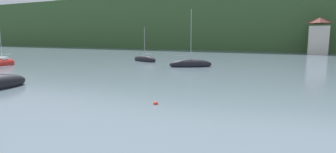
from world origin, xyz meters
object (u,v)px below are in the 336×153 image
at_px(sailboat_far_5, 191,64).
at_px(sailboat_mid_6, 3,63).
at_px(sailboat_far_4, 145,60).
at_px(mooring_buoy_mid, 156,104).
at_px(shore_building_west, 318,36).

xyz_separation_m(sailboat_far_5, sailboat_mid_6, (-30.04, -13.19, 0.06)).
height_order(sailboat_far_4, sailboat_far_5, sailboat_far_5).
bearing_deg(mooring_buoy_mid, sailboat_mid_6, 161.58).
relative_size(shore_building_west, mooring_buoy_mid, 25.43).
height_order(sailboat_far_5, mooring_buoy_mid, sailboat_far_5).
xyz_separation_m(sailboat_far_4, mooring_buoy_mid, (18.81, -30.52, -0.39)).
bearing_deg(shore_building_west, sailboat_mid_6, -130.94).
bearing_deg(sailboat_far_5, sailboat_far_4, 125.38).
distance_m(shore_building_west, sailboat_far_5, 51.14).
xyz_separation_m(shore_building_west, sailboat_far_4, (-33.51, -41.10, -4.73)).
bearing_deg(mooring_buoy_mid, shore_building_west, 78.40).
relative_size(shore_building_west, sailboat_far_4, 1.41).
bearing_deg(sailboat_mid_6, sailboat_far_5, 87.16).
height_order(sailboat_far_4, sailboat_mid_6, sailboat_mid_6).
bearing_deg(sailboat_far_4, shore_building_west, -110.47).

